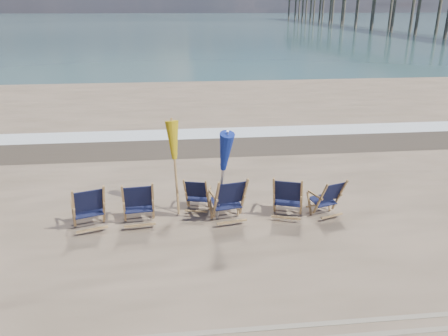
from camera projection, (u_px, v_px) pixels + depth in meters
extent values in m
plane|color=#3B5F62|center=(177.00, 21.00, 127.60)|extent=(400.00, 400.00, 0.00)
cube|color=silver|center=(206.00, 133.00, 16.20)|extent=(200.00, 1.40, 0.01)
cube|color=#42362A|center=(209.00, 145.00, 14.81)|extent=(200.00, 2.60, 0.00)
cylinder|color=#A9804B|center=(176.00, 168.00, 9.76)|extent=(0.06, 0.06, 2.10)
cone|color=gold|center=(175.00, 144.00, 9.56)|extent=(0.30, 0.30, 0.85)
cylinder|color=#A5A5AD|center=(221.00, 177.00, 9.07)|extent=(0.06, 0.06, 2.23)
cone|color=navy|center=(221.00, 148.00, 8.85)|extent=(0.30, 0.30, 0.85)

